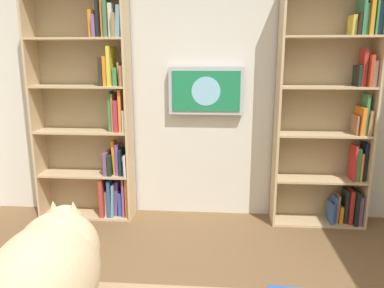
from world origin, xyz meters
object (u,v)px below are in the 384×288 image
(bookshelf_right, at_px, (95,111))
(wall_mounted_tv, at_px, (206,91))
(bookshelf_left, at_px, (335,114))
(cat, at_px, (48,273))

(bookshelf_right, bearing_deg, wall_mounted_tv, -175.64)
(bookshelf_left, xyz_separation_m, wall_mounted_tv, (1.20, -0.08, 0.20))
(bookshelf_left, xyz_separation_m, bookshelf_right, (2.28, 0.00, 0.00))
(bookshelf_left, bearing_deg, cat, 57.16)
(bookshelf_right, distance_m, wall_mounted_tv, 1.10)
(bookshelf_right, relative_size, wall_mounted_tv, 3.06)
(bookshelf_right, xyz_separation_m, wall_mounted_tv, (-1.08, -0.08, 0.20))
(cat, bearing_deg, wall_mounted_tv, -98.84)
(bookshelf_right, height_order, wall_mounted_tv, bookshelf_right)
(bookshelf_left, height_order, bookshelf_right, bookshelf_left)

